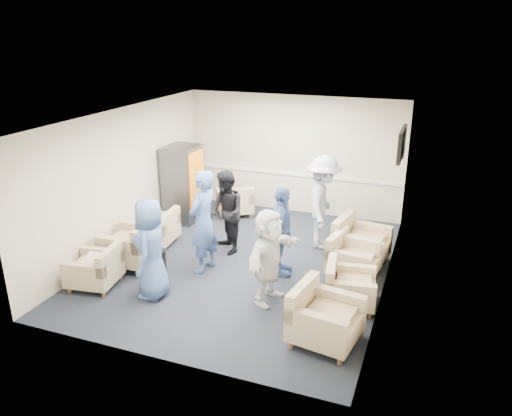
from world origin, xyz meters
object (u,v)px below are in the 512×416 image
at_px(armchair_right_far, 358,244).
at_px(vending_machine, 183,184).
at_px(armchair_right_midfar, 351,259).
at_px(person_back_left, 226,212).
at_px(person_mid_left, 203,222).
at_px(armchair_right_near, 322,319).
at_px(person_front_right, 269,257).
at_px(armchair_left_far, 158,230).
at_px(armchair_left_near, 97,270).
at_px(armchair_corner, 235,202).
at_px(person_mid_right, 281,232).
at_px(person_back_right, 323,203).
at_px(armchair_left_mid, 134,246).
at_px(person_front_left, 151,249).
at_px(armchair_right_midnear, 347,288).

distance_m(armchair_right_far, vending_machine, 4.12).
bearing_deg(armchair_right_far, armchair_right_midfar, -172.82).
height_order(vending_machine, person_back_left, vending_machine).
distance_m(person_mid_left, person_back_left, 0.87).
height_order(person_mid_left, person_back_left, person_mid_left).
distance_m(armchair_right_near, person_front_right, 1.36).
xyz_separation_m(armchair_left_far, person_mid_left, (1.36, -0.70, 0.62)).
bearing_deg(armchair_left_near, armchair_corner, 159.07).
height_order(armchair_right_near, person_mid_right, person_mid_right).
bearing_deg(person_back_right, armchair_left_mid, 116.68).
relative_size(vending_machine, person_back_left, 1.05).
height_order(vending_machine, person_mid_right, vending_machine).
relative_size(armchair_left_far, vending_machine, 0.49).
height_order(armchair_corner, person_front_right, person_front_right).
bearing_deg(armchair_left_mid, armchair_corner, 165.29).
bearing_deg(person_back_right, armchair_right_near, -173.28).
bearing_deg(person_back_left, person_front_right, 0.04).
distance_m(person_front_left, person_back_left, 1.99).
bearing_deg(armchair_corner, person_front_right, 87.01).
bearing_deg(armchair_corner, armchair_left_far, 34.82).
distance_m(person_back_right, person_front_right, 2.35).
xyz_separation_m(armchair_left_far, armchair_corner, (0.80, 2.03, 0.00)).
distance_m(vending_machine, person_front_left, 3.36).
xyz_separation_m(armchair_left_mid, armchair_right_near, (3.74, -1.12, -0.01)).
xyz_separation_m(armchair_left_near, person_back_left, (1.46, 2.03, 0.50)).
bearing_deg(person_mid_left, armchair_right_near, 69.13).
relative_size(armchair_right_near, armchair_right_far, 0.97).
distance_m(armchair_right_midnear, person_front_right, 1.31).
distance_m(armchair_right_near, armchair_right_far, 2.66).
height_order(armchair_corner, person_mid_left, person_mid_left).
bearing_deg(person_front_left, armchair_left_mid, -146.86).
height_order(armchair_right_midnear, person_back_left, person_back_left).
bearing_deg(person_mid_right, armchair_left_near, 106.01).
xyz_separation_m(armchair_left_far, person_back_left, (1.41, 0.16, 0.50)).
bearing_deg(person_front_right, armchair_left_mid, 93.53).
xyz_separation_m(person_back_left, person_back_right, (1.66, 0.87, 0.11)).
xyz_separation_m(armchair_left_near, person_mid_right, (2.72, 1.51, 0.50)).
relative_size(armchair_right_near, armchair_right_midnear, 1.15).
bearing_deg(armchair_left_near, person_front_left, 86.12).
xyz_separation_m(armchair_right_near, person_front_left, (-2.84, 0.29, 0.48)).
distance_m(armchair_corner, person_front_left, 3.86).
xyz_separation_m(armchair_left_mid, person_mid_left, (1.28, 0.26, 0.56)).
bearing_deg(vending_machine, armchair_left_near, -88.15).
xyz_separation_m(armchair_right_midnear, person_front_left, (-2.98, -0.78, 0.52)).
height_order(armchair_corner, person_back_right, person_back_right).
height_order(armchair_right_midnear, person_mid_right, person_mid_right).
height_order(person_back_left, person_back_right, person_back_right).
relative_size(armchair_right_midnear, person_front_right, 0.56).
bearing_deg(person_back_left, armchair_left_mid, -93.34).
height_order(armchair_left_mid, person_back_left, person_back_left).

